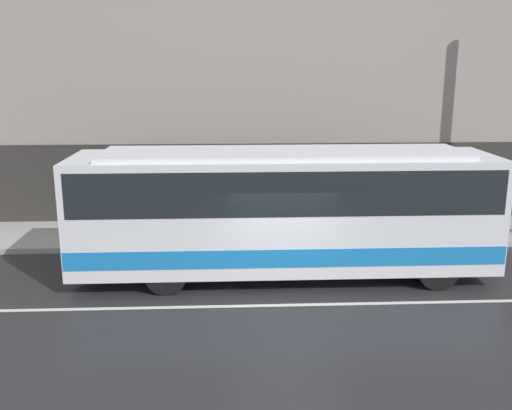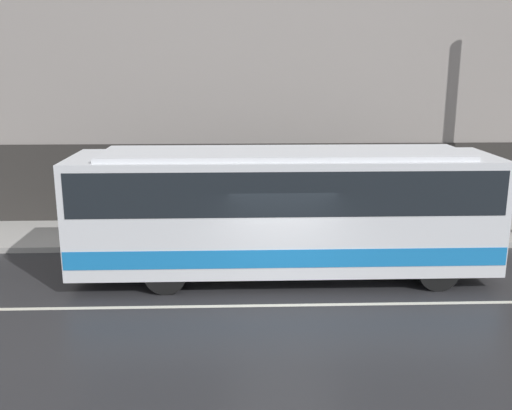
# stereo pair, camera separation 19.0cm
# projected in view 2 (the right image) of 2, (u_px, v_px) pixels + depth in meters

# --- Properties ---
(ground_plane) EXTENTS (60.00, 60.00, 0.00)m
(ground_plane) POSITION_uv_depth(u_px,v_px,m) (284.00, 305.00, 13.10)
(ground_plane) COLOR #262628
(sidewalk) EXTENTS (60.00, 3.06, 0.17)m
(sidewalk) POSITION_uv_depth(u_px,v_px,m) (270.00, 233.00, 18.45)
(sidewalk) COLOR #A09E99
(sidewalk) RESTS_ON ground_plane
(building_facade) EXTENTS (60.00, 0.35, 13.39)m
(building_facade) POSITION_uv_depth(u_px,v_px,m) (268.00, 30.00, 18.55)
(building_facade) COLOR gray
(building_facade) RESTS_ON ground_plane
(lane_stripe) EXTENTS (54.00, 0.14, 0.01)m
(lane_stripe) POSITION_uv_depth(u_px,v_px,m) (284.00, 305.00, 13.10)
(lane_stripe) COLOR beige
(lane_stripe) RESTS_ON ground_plane
(transit_bus) EXTENTS (10.65, 2.62, 3.30)m
(transit_bus) POSITION_uv_depth(u_px,v_px,m) (284.00, 207.00, 14.57)
(transit_bus) COLOR silver
(transit_bus) RESTS_ON ground_plane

